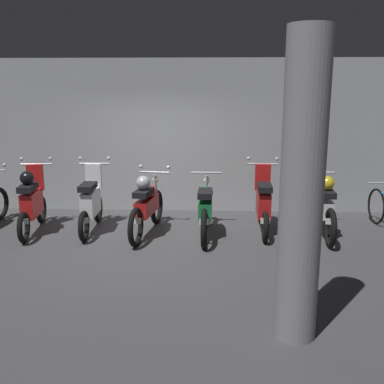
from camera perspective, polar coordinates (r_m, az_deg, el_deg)
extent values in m
plane|color=#424244|center=(7.78, -6.00, -6.21)|extent=(80.00, 80.00, 0.00)
cube|color=#9EA0A3|center=(9.58, -4.35, 6.99)|extent=(16.00, 0.30, 3.11)
sphere|color=#B7BABF|center=(9.29, -22.35, 3.12)|extent=(0.07, 0.07, 0.07)
torus|color=black|center=(9.19, -18.28, -2.08)|extent=(0.15, 0.54, 0.53)
torus|color=black|center=(8.13, -20.25, -4.17)|extent=(0.15, 0.54, 0.53)
cube|color=red|center=(8.59, -19.34, -1.33)|extent=(0.30, 0.76, 0.44)
cube|color=red|center=(8.83, -18.95, 1.74)|extent=(0.29, 0.15, 0.48)
cube|color=black|center=(8.37, -19.79, 0.52)|extent=(0.29, 0.54, 0.10)
cylinder|color=#B7BABF|center=(8.92, -18.83, 3.30)|extent=(0.56, 0.10, 0.04)
sphere|color=#B7BABF|center=(8.98, -20.48, 3.87)|extent=(0.07, 0.07, 0.07)
sphere|color=#B7BABF|center=(8.84, -17.25, 3.98)|extent=(0.07, 0.07, 0.07)
cylinder|color=#B7BABF|center=(9.05, -18.54, 0.42)|extent=(0.07, 0.15, 0.85)
sphere|color=silver|center=(8.99, -18.69, 2.41)|extent=(0.12, 0.12, 0.12)
cube|color=white|center=(8.12, -20.26, -3.45)|extent=(0.16, 0.03, 0.10)
sphere|color=black|center=(8.33, -19.88, 1.66)|extent=(0.24, 0.24, 0.24)
torus|color=black|center=(8.97, -11.64, -2.04)|extent=(0.11, 0.53, 0.53)
torus|color=black|center=(7.90, -13.33, -4.19)|extent=(0.11, 0.53, 0.53)
cube|color=silver|center=(8.36, -12.52, -1.27)|extent=(0.24, 0.74, 0.44)
cube|color=silver|center=(8.61, -12.15, 1.88)|extent=(0.28, 0.13, 0.48)
cube|color=black|center=(8.14, -12.88, 0.64)|extent=(0.26, 0.53, 0.10)
cylinder|color=#B7BABF|center=(8.70, -12.03, 3.48)|extent=(0.56, 0.06, 0.04)
sphere|color=#B7BABF|center=(8.74, -13.73, 4.10)|extent=(0.07, 0.07, 0.07)
sphere|color=#B7BABF|center=(8.63, -10.37, 4.15)|extent=(0.07, 0.07, 0.07)
cylinder|color=#B7BABF|center=(8.83, -11.82, 0.52)|extent=(0.06, 0.15, 0.85)
sphere|color=silver|center=(8.77, -11.92, 2.56)|extent=(0.12, 0.12, 0.12)
cube|color=white|center=(7.89, -13.33, -3.45)|extent=(0.16, 0.02, 0.10)
torus|color=black|center=(8.70, -4.42, -1.87)|extent=(0.19, 0.66, 0.65)
torus|color=black|center=(7.50, -7.02, -4.37)|extent=(0.19, 0.66, 0.65)
cube|color=red|center=(8.04, -5.65, -1.73)|extent=(0.34, 0.86, 0.28)
ellipsoid|color=red|center=(8.14, -5.38, 0.04)|extent=(0.32, 0.47, 0.22)
cube|color=black|center=(7.81, -6.07, -0.08)|extent=(0.31, 0.55, 0.10)
cylinder|color=#B7BABF|center=(8.45, -4.68, 2.48)|extent=(0.56, 0.12, 0.04)
sphere|color=#B7BABF|center=(8.50, -6.39, 3.19)|extent=(0.07, 0.07, 0.07)
sphere|color=#B7BABF|center=(8.36, -2.98, 3.09)|extent=(0.07, 0.07, 0.07)
cylinder|color=#B7BABF|center=(8.57, -4.55, 0.11)|extent=(0.08, 0.17, 0.65)
sphere|color=silver|center=(8.52, -4.57, 1.55)|extent=(0.12, 0.12, 0.12)
cube|color=white|center=(7.49, -6.98, -3.58)|extent=(0.16, 0.04, 0.10)
sphere|color=#9EA0A8|center=(7.77, -6.10, 1.14)|extent=(0.24, 0.24, 0.24)
torus|color=black|center=(8.63, 1.82, -1.96)|extent=(0.10, 0.65, 0.65)
torus|color=black|center=(7.38, 1.51, -4.56)|extent=(0.10, 0.65, 0.65)
cube|color=#197238|center=(7.95, 1.68, -1.84)|extent=(0.24, 0.84, 0.28)
ellipsoid|color=#197238|center=(8.05, 1.73, -0.05)|extent=(0.27, 0.45, 0.22)
cube|color=black|center=(7.71, 1.65, -0.18)|extent=(0.25, 0.52, 0.10)
cylinder|color=#B7BABF|center=(8.37, 1.83, 2.42)|extent=(0.56, 0.05, 0.04)
cylinder|color=#B7BABF|center=(8.50, 1.82, 0.03)|extent=(0.06, 0.16, 0.65)
sphere|color=silver|center=(8.45, 1.83, 1.49)|extent=(0.12, 0.12, 0.12)
cube|color=white|center=(7.38, 1.52, -3.76)|extent=(0.16, 0.02, 0.10)
torus|color=black|center=(8.85, 8.55, -2.13)|extent=(0.11, 0.53, 0.53)
torus|color=black|center=(7.74, 9.11, -4.34)|extent=(0.11, 0.53, 0.53)
cube|color=red|center=(8.22, 8.88, -1.36)|extent=(0.25, 0.74, 0.44)
cube|color=red|center=(8.47, 8.81, 1.84)|extent=(0.28, 0.13, 0.48)
cube|color=black|center=(7.99, 9.04, 0.58)|extent=(0.26, 0.53, 0.10)
cylinder|color=#B7BABF|center=(8.57, 8.79, 3.47)|extent=(0.56, 0.06, 0.04)
sphere|color=#B7BABF|center=(8.54, 7.07, 4.17)|extent=(0.07, 0.07, 0.07)
sphere|color=#B7BABF|center=(8.58, 10.55, 4.08)|extent=(0.07, 0.07, 0.07)
cylinder|color=#B7BABF|center=(8.70, 8.67, 0.46)|extent=(0.06, 0.15, 0.85)
sphere|color=silver|center=(8.64, 8.74, 2.54)|extent=(0.12, 0.12, 0.12)
cube|color=white|center=(7.74, 9.12, -3.59)|extent=(0.16, 0.02, 0.10)
torus|color=black|center=(8.96, 15.15, -1.85)|extent=(0.12, 0.65, 0.65)
torus|color=black|center=(7.74, 16.87, -4.30)|extent=(0.12, 0.65, 0.65)
cube|color=silver|center=(8.30, 16.03, -1.72)|extent=(0.25, 0.84, 0.28)
ellipsoid|color=silver|center=(8.40, 15.91, 0.00)|extent=(0.28, 0.45, 0.22)
cube|color=black|center=(8.06, 16.40, -0.12)|extent=(0.26, 0.53, 0.10)
cylinder|color=#B7BABF|center=(8.72, 15.54, 2.37)|extent=(0.56, 0.06, 0.04)
cylinder|color=#B7BABF|center=(8.84, 15.33, 0.07)|extent=(0.06, 0.16, 0.65)
sphere|color=silver|center=(8.79, 15.42, 1.47)|extent=(0.12, 0.12, 0.12)
cube|color=white|center=(7.73, 16.87, -3.54)|extent=(0.16, 0.02, 0.10)
sphere|color=gold|center=(8.03, 16.47, 1.06)|extent=(0.24, 0.24, 0.24)
torus|color=black|center=(9.35, 21.97, -1.65)|extent=(0.11, 0.68, 0.68)
cylinder|color=#B7BABF|center=(9.13, 22.56, 1.07)|extent=(0.50, 0.08, 0.03)
cylinder|color=gray|center=(4.60, 13.52, 0.11)|extent=(0.43, 0.43, 3.11)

